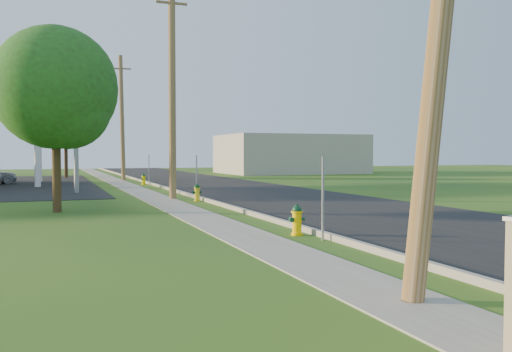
# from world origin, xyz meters

# --- Properties ---
(ground_plane) EXTENTS (140.00, 140.00, 0.00)m
(ground_plane) POSITION_xyz_m (0.00, 0.00, 0.00)
(ground_plane) COLOR #1F4719
(ground_plane) RESTS_ON ground
(road) EXTENTS (8.00, 120.00, 0.02)m
(road) POSITION_xyz_m (4.50, 10.00, 0.01)
(road) COLOR black
(road) RESTS_ON ground
(curb) EXTENTS (0.15, 120.00, 0.15)m
(curb) POSITION_xyz_m (0.50, 10.00, 0.07)
(curb) COLOR gray
(curb) RESTS_ON ground
(sidewalk) EXTENTS (1.50, 120.00, 0.03)m
(sidewalk) POSITION_xyz_m (-1.25, 10.00, 0.01)
(sidewalk) COLOR gray
(sidewalk) RESTS_ON ground
(utility_pole_mid) EXTENTS (1.40, 0.32, 9.80)m
(utility_pole_mid) POSITION_xyz_m (-0.60, 17.00, 4.95)
(utility_pole_mid) COLOR brown
(utility_pole_mid) RESTS_ON ground
(utility_pole_far) EXTENTS (1.40, 0.32, 9.50)m
(utility_pole_far) POSITION_xyz_m (-0.60, 35.00, 4.80)
(utility_pole_far) COLOR brown
(utility_pole_far) RESTS_ON ground
(sign_post_near) EXTENTS (0.05, 0.04, 2.00)m
(sign_post_near) POSITION_xyz_m (0.25, 4.20, 1.00)
(sign_post_near) COLOR gray
(sign_post_near) RESTS_ON ground
(sign_post_mid) EXTENTS (0.05, 0.04, 2.00)m
(sign_post_mid) POSITION_xyz_m (0.25, 16.00, 1.00)
(sign_post_mid) COLOR gray
(sign_post_mid) RESTS_ON ground
(sign_post_far) EXTENTS (0.05, 0.04, 2.00)m
(sign_post_far) POSITION_xyz_m (0.25, 28.20, 1.00)
(sign_post_far) COLOR gray
(sign_post_far) RESTS_ON ground
(price_pylon) EXTENTS (0.34, 2.04, 6.85)m
(price_pylon) POSITION_xyz_m (-4.50, 22.50, 5.43)
(price_pylon) COLOR gray
(price_pylon) RESTS_ON ground
(distant_building) EXTENTS (14.00, 10.00, 4.00)m
(distant_building) POSITION_xyz_m (18.00, 45.00, 2.00)
(distant_building) COLOR #9C9687
(distant_building) RESTS_ON ground
(tree_verge) EXTENTS (4.32, 4.32, 6.55)m
(tree_verge) POSITION_xyz_m (-5.48, 13.07, 4.21)
(tree_verge) COLOR #332314
(tree_verge) RESTS_ON ground
(tree_lot) EXTENTS (4.81, 4.81, 7.29)m
(tree_lot) POSITION_xyz_m (-4.37, 41.94, 4.69)
(tree_lot) COLOR #332314
(tree_lot) RESTS_ON ground
(hydrant_near) EXTENTS (0.41, 0.37, 0.80)m
(hydrant_near) POSITION_xyz_m (0.04, 5.19, 0.39)
(hydrant_near) COLOR #FCC400
(hydrant_near) RESTS_ON ground
(hydrant_mid) EXTENTS (0.40, 0.36, 0.77)m
(hydrant_mid) POSITION_xyz_m (0.18, 15.66, 0.38)
(hydrant_mid) COLOR gold
(hydrant_mid) RESTS_ON ground
(hydrant_far) EXTENTS (0.40, 0.35, 0.77)m
(hydrant_far) POSITION_xyz_m (0.00, 28.84, 0.37)
(hydrant_far) COLOR #FCE000
(hydrant_far) RESTS_ON ground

